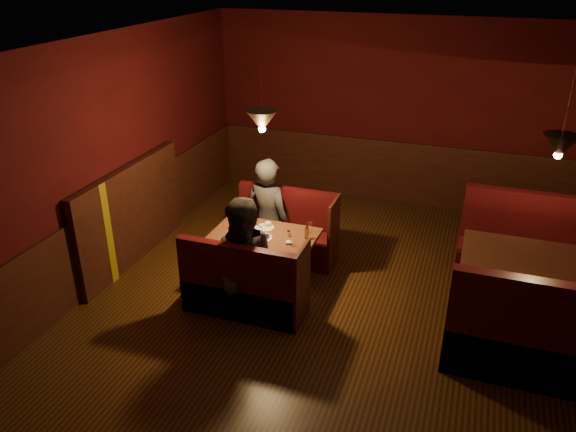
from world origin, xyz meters
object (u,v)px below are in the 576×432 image
(main_bench_near, at_px, (244,291))
(diner_a, at_px, (268,197))
(second_bench_far, at_px, (528,258))
(diner_b, at_px, (246,245))
(main_table, at_px, (266,245))
(main_bench_far, at_px, (286,236))
(second_bench_near, at_px, (534,345))
(second_table, at_px, (532,276))

(main_bench_near, height_order, diner_a, diner_a)
(second_bench_far, relative_size, diner_b, 0.93)
(main_table, relative_size, main_bench_far, 0.91)
(second_bench_near, relative_size, diner_b, 0.93)
(second_bench_near, xyz_separation_m, diner_b, (-2.96, 0.09, 0.50))
(second_table, bearing_deg, diner_b, -164.96)
(second_table, bearing_deg, main_bench_far, 168.72)
(main_bench_near, bearing_deg, second_bench_near, -0.98)
(second_bench_far, relative_size, diner_a, 0.93)
(second_table, xyz_separation_m, second_bench_near, (0.03, -0.88, -0.24))
(second_table, height_order, diner_a, diner_a)
(main_bench_near, height_order, second_table, main_bench_near)
(second_bench_far, distance_m, second_bench_near, 1.75)
(second_bench_near, height_order, diner_b, diner_b)
(main_table, bearing_deg, diner_b, -85.93)
(main_bench_far, distance_m, diner_a, 0.62)
(main_bench_near, bearing_deg, main_bench_far, 90.00)
(second_bench_far, height_order, diner_b, diner_b)
(main_bench_near, relative_size, diner_a, 0.79)
(second_table, bearing_deg, second_bench_near, -87.80)
(second_bench_far, bearing_deg, main_table, -161.71)
(second_bench_near, bearing_deg, diner_b, 178.26)
(second_table, bearing_deg, diner_a, 171.23)
(main_table, xyz_separation_m, main_bench_far, (0.01, 0.71, -0.22))
(main_bench_far, bearing_deg, second_table, -11.28)
(second_table, height_order, second_bench_near, second_bench_near)
(second_table, relative_size, second_bench_near, 0.90)
(main_bench_far, bearing_deg, second_bench_near, -26.10)
(main_table, height_order, diner_b, diner_b)
(diner_b, bearing_deg, second_bench_far, 18.78)
(main_bench_far, relative_size, diner_a, 0.79)
(second_table, distance_m, second_bench_far, 0.91)
(main_table, height_order, second_bench_near, second_bench_near)
(main_bench_far, xyz_separation_m, main_bench_near, (0.00, -1.41, 0.00))
(second_bench_far, distance_m, diner_b, 3.43)
(second_table, height_order, second_bench_far, second_bench_far)
(main_table, distance_m, second_bench_near, 3.10)
(main_bench_far, bearing_deg, second_bench_far, 5.47)
(main_table, xyz_separation_m, second_table, (2.97, 0.12, 0.10))
(main_table, distance_m, main_bench_near, 0.74)
(main_table, height_order, second_table, main_table)
(main_bench_far, xyz_separation_m, diner_b, (0.03, -1.37, 0.57))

